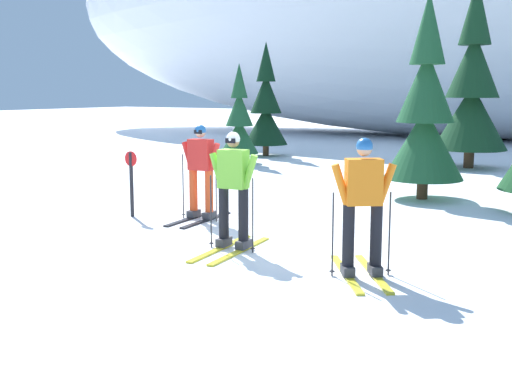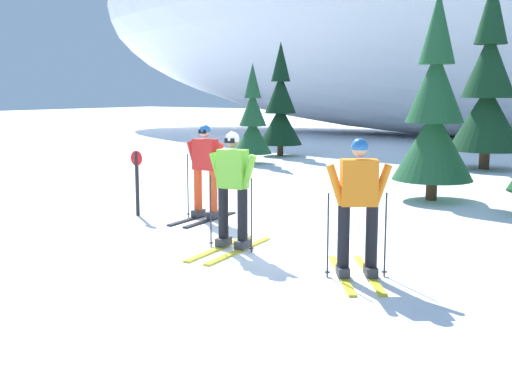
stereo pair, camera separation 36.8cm
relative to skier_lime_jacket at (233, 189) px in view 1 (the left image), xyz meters
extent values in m
plane|color=white|center=(0.15, 0.27, -0.91)|extent=(120.00, 120.00, 0.00)
cube|color=gold|center=(0.17, -0.08, -0.89)|extent=(0.27, 1.76, 0.03)
cube|color=gold|center=(-0.15, -0.11, -0.89)|extent=(0.27, 1.76, 0.03)
cube|color=#38383D|center=(0.16, 0.02, -0.82)|extent=(0.17, 0.29, 0.12)
cube|color=#38383D|center=(-0.16, -0.01, -0.82)|extent=(0.17, 0.29, 0.12)
cylinder|color=black|center=(0.16, 0.02, -0.37)|extent=(0.15, 0.15, 0.76)
cylinder|color=black|center=(-0.16, -0.01, -0.37)|extent=(0.15, 0.15, 0.76)
cube|color=#75C638|center=(0.00, 0.01, 0.29)|extent=(0.44, 0.28, 0.56)
cylinder|color=#75C638|center=(0.26, 0.03, 0.23)|extent=(0.28, 0.13, 0.58)
cylinder|color=#75C638|center=(-0.26, -0.02, 0.23)|extent=(0.28, 0.13, 0.58)
sphere|color=#A37556|center=(0.00, 0.01, 0.70)|extent=(0.19, 0.19, 0.19)
sphere|color=white|center=(0.00, 0.01, 0.73)|extent=(0.21, 0.21, 0.21)
cube|color=black|center=(0.01, -0.07, 0.71)|extent=(0.15, 0.05, 0.07)
cylinder|color=#2D2D33|center=(0.35, -0.02, -0.36)|extent=(0.02, 0.02, 1.09)
cylinder|color=#2D2D33|center=(0.35, -0.02, -0.85)|extent=(0.07, 0.07, 0.01)
cylinder|color=#2D2D33|center=(-0.34, -0.09, -0.36)|extent=(0.02, 0.02, 1.09)
cylinder|color=#2D2D33|center=(-0.34, -0.09, -0.85)|extent=(0.07, 0.07, 0.01)
cube|color=gold|center=(1.95, -0.32, -0.89)|extent=(1.06, 1.42, 0.03)
cube|color=gold|center=(2.23, -0.11, -0.89)|extent=(1.06, 1.42, 0.03)
cube|color=#38383D|center=(2.01, -0.40, -0.82)|extent=(0.28, 0.31, 0.12)
cube|color=#38383D|center=(2.29, -0.19, -0.82)|extent=(0.28, 0.31, 0.12)
cylinder|color=black|center=(2.01, -0.40, -0.37)|extent=(0.15, 0.15, 0.77)
cylinder|color=black|center=(2.29, -0.19, -0.37)|extent=(0.15, 0.15, 0.77)
cube|color=orange|center=(2.15, -0.30, 0.31)|extent=(0.50, 0.45, 0.57)
cylinder|color=orange|center=(1.93, -0.45, 0.25)|extent=(0.28, 0.24, 0.58)
cylinder|color=orange|center=(2.37, -0.14, 0.25)|extent=(0.28, 0.24, 0.58)
sphere|color=tan|center=(2.15, -0.30, 0.72)|extent=(0.19, 0.19, 0.19)
sphere|color=#2366B2|center=(2.15, -0.30, 0.75)|extent=(0.21, 0.21, 0.21)
cube|color=black|center=(2.10, -0.23, 0.73)|extent=(0.14, 0.12, 0.07)
cylinder|color=#2D2D33|center=(1.82, -0.46, -0.37)|extent=(0.02, 0.02, 1.07)
cylinder|color=#2D2D33|center=(1.82, -0.46, -0.85)|extent=(0.07, 0.07, 0.01)
cylinder|color=#2D2D33|center=(2.41, -0.04, -0.37)|extent=(0.02, 0.02, 1.07)
cylinder|color=#2D2D33|center=(2.41, -0.04, -0.85)|extent=(0.07, 0.07, 0.01)
cube|color=black|center=(-1.55, 1.42, -0.89)|extent=(0.22, 1.57, 0.03)
cube|color=black|center=(-1.89, 1.39, -0.89)|extent=(0.22, 1.57, 0.03)
cube|color=#38383D|center=(-1.56, 1.52, -0.82)|extent=(0.16, 0.29, 0.12)
cube|color=#38383D|center=(-1.89, 1.49, -0.82)|extent=(0.16, 0.29, 0.12)
cylinder|color=#DB471E|center=(-1.56, 1.52, -0.38)|extent=(0.15, 0.15, 0.75)
cylinder|color=#DB471E|center=(-1.89, 1.49, -0.38)|extent=(0.15, 0.15, 0.75)
cube|color=red|center=(-1.73, 1.51, 0.28)|extent=(0.44, 0.27, 0.56)
cylinder|color=red|center=(-1.46, 1.53, 0.21)|extent=(0.28, 0.12, 0.58)
cylinder|color=red|center=(-1.99, 1.49, 0.21)|extent=(0.28, 0.12, 0.58)
sphere|color=beige|center=(-1.73, 1.51, 0.68)|extent=(0.19, 0.19, 0.19)
sphere|color=#2366B2|center=(-1.73, 1.51, 0.71)|extent=(0.21, 0.21, 0.21)
cube|color=black|center=(-1.72, 1.43, 0.69)|extent=(0.15, 0.05, 0.07)
cylinder|color=#2D2D33|center=(-1.37, 1.47, -0.32)|extent=(0.02, 0.02, 1.18)
cylinder|color=#2D2D33|center=(-1.37, 1.47, -0.85)|extent=(0.07, 0.07, 0.01)
cylinder|color=#2D2D33|center=(-2.07, 1.42, -0.32)|extent=(0.02, 0.02, 1.18)
cylinder|color=#2D2D33|center=(-2.07, 1.42, -0.85)|extent=(0.07, 0.07, 0.01)
cylinder|color=#47301E|center=(-6.56, 11.75, -0.63)|extent=(0.22, 0.22, 0.55)
cone|color=black|center=(-6.56, 11.75, 0.20)|extent=(1.56, 1.56, 1.40)
cone|color=black|center=(-6.56, 11.75, 1.32)|extent=(1.12, 1.12, 1.40)
cone|color=black|center=(-6.56, 11.75, 2.44)|extent=(0.69, 0.69, 1.40)
cylinder|color=#47301E|center=(-6.03, 9.24, -0.69)|extent=(0.17, 0.17, 0.43)
cone|color=#1E512D|center=(-6.03, 9.24, -0.03)|extent=(1.23, 1.23, 1.10)
cone|color=#1E512D|center=(-6.03, 9.24, 0.85)|extent=(0.89, 0.89, 1.10)
cone|color=#1E512D|center=(-6.03, 9.24, 1.73)|extent=(0.54, 0.54, 1.10)
cylinder|color=#47301E|center=(0.53, 11.93, -0.53)|extent=(0.30, 0.30, 0.76)
cone|color=#14381E|center=(0.53, 11.93, 0.63)|extent=(2.16, 2.16, 1.94)
cone|color=#14381E|center=(0.53, 11.93, 2.18)|extent=(1.56, 1.56, 1.94)
cone|color=#14381E|center=(0.53, 11.93, 3.73)|extent=(0.95, 0.95, 1.94)
cylinder|color=#47301E|center=(1.02, 5.77, -0.61)|extent=(0.24, 0.24, 0.59)
cone|color=#1E512D|center=(1.02, 5.77, 0.30)|extent=(1.69, 1.69, 1.52)
cone|color=#1E512D|center=(1.02, 5.77, 1.51)|extent=(1.22, 1.22, 1.52)
cone|color=#1E512D|center=(1.02, 5.77, 2.72)|extent=(0.75, 0.75, 1.52)
cylinder|color=black|center=(-2.95, 1.00, -0.30)|extent=(0.07, 0.07, 1.20)
cylinder|color=red|center=(-2.95, 1.00, 0.18)|extent=(0.28, 0.02, 0.28)
camera|label=1|loc=(5.07, -7.45, 1.42)|focal=43.88mm
camera|label=2|loc=(5.38, -7.25, 1.42)|focal=43.88mm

